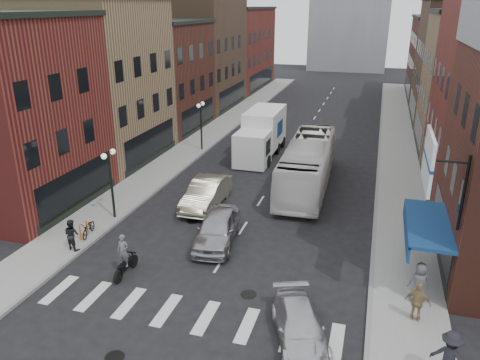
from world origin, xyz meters
name	(u,v)px	position (x,y,z in m)	size (l,w,h in m)	color
ground	(212,275)	(0.00, 0.00, 0.00)	(160.00, 160.00, 0.00)	black
sidewalk_left	(206,137)	(-8.50, 22.00, 0.07)	(3.00, 74.00, 0.15)	gray
sidewalk_right	(398,153)	(8.50, 22.00, 0.07)	(3.00, 74.00, 0.15)	gray
curb_left	(222,139)	(-7.00, 22.00, 0.00)	(0.20, 74.00, 0.16)	gray
curb_right	(379,152)	(7.00, 22.00, 0.00)	(0.20, 74.00, 0.16)	gray
crosswalk_stripes	(187,314)	(0.00, -3.00, 0.00)	(12.00, 2.20, 0.01)	silver
bldg_left_mid_a	(88,80)	(-14.99, 14.00, 6.15)	(10.30, 10.20, 12.30)	#977A53
bldg_left_mid_b	(149,76)	(-14.99, 24.00, 5.15)	(10.30, 10.20, 10.30)	#4F251C
bldg_left_far_a	(192,50)	(-14.99, 35.00, 6.65)	(10.30, 12.20, 13.30)	brown
bldg_left_far_b	(229,48)	(-14.99, 49.00, 5.65)	(10.30, 16.20, 11.30)	maroon
bldg_right_far_a	(471,63)	(14.99, 35.00, 6.15)	(10.30, 12.20, 12.30)	brown
bldg_right_far_b	(452,58)	(14.99, 49.00, 5.15)	(10.30, 16.20, 10.30)	#4F251C
awning_blue	(424,225)	(8.93, 2.50, 2.63)	(1.80, 5.00, 0.78)	navy
billboard_sign	(431,162)	(8.59, 0.50, 6.13)	(1.52, 3.00, 3.70)	black
streetlamp_near	(110,172)	(-7.40, 4.00, 2.91)	(0.32, 1.22, 4.11)	black
streetlamp_far	(201,117)	(-7.40, 18.00, 2.91)	(0.32, 1.22, 4.11)	black
bike_rack	(84,231)	(-7.60, 1.30, 0.55)	(0.08, 0.68, 0.80)	#D8590C
box_truck	(261,135)	(-2.28, 18.12, 1.79)	(2.63, 8.33, 3.63)	white
motorcycle_rider	(124,257)	(-3.80, -1.13, 0.96)	(0.57, 2.02, 2.05)	black
transit_bus	(308,164)	(2.38, 12.31, 1.62)	(2.72, 11.64, 3.24)	silver
sedan_left_near	(217,229)	(-0.80, 3.00, 0.82)	(1.94, 4.82, 1.64)	#B0B0B5
sedan_left_far	(206,193)	(-3.00, 7.29, 0.84)	(1.78, 5.10, 1.68)	beige
curb_car	(300,326)	(4.56, -3.24, 0.61)	(1.71, 4.20, 1.22)	silver
parked_bicycle	(89,228)	(-7.50, 1.60, 0.57)	(0.56, 1.60, 0.84)	black
ped_left_solo	(72,234)	(-7.40, 0.08, 0.95)	(0.78, 0.45, 1.61)	black
ped_right_a	(450,357)	(9.50, -4.00, 1.09)	(1.21, 0.60, 1.88)	black
ped_right_b	(418,302)	(8.71, -0.98, 0.96)	(0.95, 0.48, 1.62)	#94794B
ped_right_c	(419,282)	(8.83, 0.36, 1.02)	(0.85, 0.56, 1.75)	#515258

